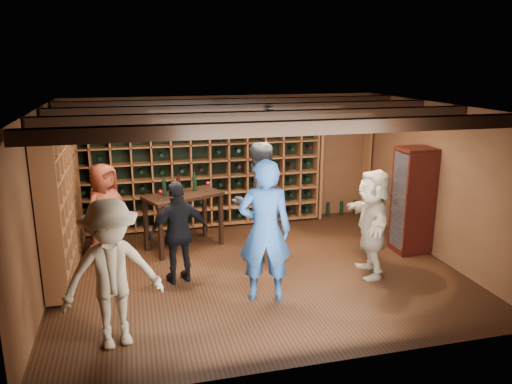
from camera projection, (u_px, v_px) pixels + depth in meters
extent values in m
plane|color=black|center=(258.00, 271.00, 7.68)|extent=(6.00, 6.00, 0.00)
plane|color=brown|center=(226.00, 161.00, 9.69)|extent=(6.00, 0.00, 6.00)
plane|color=brown|center=(320.00, 256.00, 5.01)|extent=(6.00, 0.00, 6.00)
plane|color=brown|center=(40.00, 207.00, 6.64)|extent=(0.00, 5.00, 5.00)
plane|color=brown|center=(437.00, 181.00, 8.07)|extent=(0.00, 5.00, 5.00)
plane|color=black|center=(258.00, 108.00, 7.03)|extent=(6.00, 6.00, 0.00)
cube|color=black|center=(293.00, 128.00, 5.55)|extent=(5.90, 0.18, 0.16)
cube|color=black|center=(267.00, 117.00, 6.58)|extent=(5.90, 0.18, 0.16)
cube|color=black|center=(248.00, 109.00, 7.61)|extent=(5.90, 0.18, 0.16)
cube|color=black|center=(233.00, 103.00, 8.64)|extent=(5.90, 0.18, 0.16)
cylinder|color=black|center=(172.00, 118.00, 6.77)|extent=(0.10, 0.10, 0.10)
cylinder|color=black|center=(270.00, 112.00, 7.50)|extent=(0.10, 0.10, 0.10)
cylinder|color=black|center=(358.00, 115.00, 7.11)|extent=(0.10, 0.10, 0.10)
cylinder|color=black|center=(228.00, 108.00, 8.13)|extent=(0.10, 0.10, 0.10)
cube|color=brown|center=(200.00, 169.00, 9.44)|extent=(4.65, 0.30, 2.20)
cube|color=black|center=(200.00, 169.00, 9.44)|extent=(4.56, 0.02, 2.16)
cube|color=brown|center=(62.00, 198.00, 7.48)|extent=(0.30, 2.65, 2.20)
cube|color=black|center=(62.00, 198.00, 7.48)|extent=(0.29, 0.02, 2.16)
cube|color=brown|center=(345.00, 127.00, 9.94)|extent=(1.15, 0.32, 0.04)
cube|color=brown|center=(366.00, 171.00, 10.30)|extent=(0.05, 0.28, 1.85)
cube|color=brown|center=(319.00, 173.00, 10.05)|extent=(0.05, 0.28, 1.85)
cube|color=tan|center=(327.00, 122.00, 9.81)|extent=(0.40, 0.30, 0.20)
cube|color=tan|center=(348.00, 121.00, 9.92)|extent=(0.40, 0.30, 0.20)
cube|color=tan|center=(364.00, 120.00, 10.00)|extent=(0.40, 0.30, 0.20)
cube|color=#360D0A|center=(409.00, 248.00, 8.50)|extent=(0.55, 0.50, 0.10)
cube|color=#360D0A|center=(413.00, 200.00, 8.28)|extent=(0.55, 0.50, 1.70)
cube|color=white|center=(399.00, 201.00, 8.22)|extent=(0.01, 0.46, 1.60)
cube|color=#360D0A|center=(413.00, 200.00, 8.28)|extent=(0.50, 0.44, 0.02)
sphere|color=#59260C|center=(412.00, 194.00, 8.25)|extent=(0.18, 0.18, 0.18)
imported|color=navy|center=(265.00, 231.00, 6.58)|extent=(0.79, 0.61, 1.94)
imported|color=black|center=(258.00, 202.00, 7.96)|extent=(1.13, 1.02, 1.92)
imported|color=maroon|center=(105.00, 212.00, 8.02)|extent=(0.89, 0.90, 1.57)
imported|color=black|center=(179.00, 232.00, 7.15)|extent=(0.94, 0.55, 1.51)
imported|color=#9C896C|center=(112.00, 274.00, 5.50)|extent=(1.23, 0.88, 1.73)
imported|color=gray|center=(372.00, 223.00, 7.40)|extent=(0.77, 1.57, 1.62)
cube|color=black|center=(183.00, 196.00, 8.41)|extent=(1.42, 1.09, 0.05)
cube|color=black|center=(161.00, 234.00, 7.99)|extent=(0.08, 0.08, 0.91)
cube|color=black|center=(221.00, 220.00, 8.68)|extent=(0.08, 0.08, 0.91)
cube|color=black|center=(146.00, 225.00, 8.39)|extent=(0.08, 0.08, 0.91)
cube|color=black|center=(205.00, 213.00, 9.08)|extent=(0.08, 0.08, 0.91)
cylinder|color=black|center=(164.00, 188.00, 8.22)|extent=(0.07, 0.07, 0.28)
cylinder|color=black|center=(178.00, 186.00, 8.38)|extent=(0.07, 0.07, 0.28)
cylinder|color=black|center=(195.00, 183.00, 8.57)|extent=(0.07, 0.07, 0.28)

